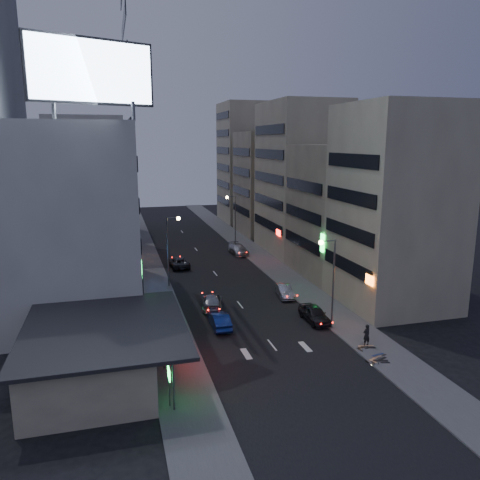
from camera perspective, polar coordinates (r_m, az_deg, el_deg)
name	(u,v)px	position (r m, az deg, el deg)	size (l,w,h in m)	color
ground	(290,367)	(36.02, 6.09, -15.18)	(180.00, 180.00, 0.00)	black
sidewalk_left	(149,269)	(62.09, -11.08, -3.52)	(4.00, 120.00, 0.12)	#4C4C4F
sidewalk_right	(265,261)	(65.09, 3.11, -2.59)	(4.00, 120.00, 0.12)	#4C4C4F
food_court	(93,353)	(34.94, -17.52, -12.98)	(11.00, 13.00, 3.88)	#B6AE8E
white_building	(62,216)	(50.58, -20.84, 2.77)	(14.00, 24.00, 18.00)	silver
shophouse_near	(395,207)	(48.87, 18.41, 3.83)	(10.00, 11.00, 20.00)	#B6AE8E
shophouse_mid	(344,211)	(59.19, 12.57, 3.52)	(11.00, 12.00, 16.00)	tan
shophouse_far	(300,178)	(70.36, 7.38, 7.46)	(10.00, 14.00, 22.00)	#B6AE8E
far_left_a	(88,184)	(75.13, -18.02, 6.50)	(11.00, 10.00, 20.00)	silver
far_left_b	(89,192)	(88.32, -17.88, 5.60)	(12.00, 10.00, 15.00)	slate
far_right_a	(271,183)	(84.68, 3.75, 6.92)	(11.00, 12.00, 18.00)	tan
far_right_b	(251,163)	(97.95, 1.37, 9.38)	(12.00, 12.00, 24.00)	#B6AE8E
billboard	(92,72)	(40.11, -17.60, 18.98)	(9.52, 3.75, 6.20)	#595B60
street_lamp_right_near	(330,271)	(41.47, 10.87, -3.68)	(1.60, 0.44, 8.02)	#595B60
street_lamp_left	(171,241)	(53.28, -8.41, -0.12)	(1.60, 0.44, 8.02)	#595B60
street_lamp_right_far	(233,214)	(72.86, -0.89, 3.25)	(1.60, 0.44, 8.02)	#595B60
parked_car_right_near	(314,314)	(44.30, 9.06, -8.88)	(1.77, 4.40, 1.50)	#26252A
parked_car_right_mid	(284,291)	(50.60, 5.43, -6.22)	(1.38, 3.95, 1.30)	#AEAFB7
parked_car_left	(179,262)	(62.46, -7.50, -2.71)	(2.28, 4.95, 1.37)	#2C2B31
parked_car_right_far	(238,249)	(69.05, -0.23, -1.15)	(2.07, 5.09, 1.48)	#ADB0B6
road_car_blue	(219,320)	(42.46, -2.52, -9.75)	(1.47, 4.21, 1.39)	navy
road_car_silver	(212,301)	(47.21, -3.42, -7.49)	(1.95, 4.79, 1.39)	#9EA1A6
person	(366,335)	(39.94, 15.16, -11.11)	(0.66, 0.43, 1.81)	black
scooter_black_a	(388,353)	(38.05, 17.62, -12.97)	(1.94, 0.65, 1.18)	black
scooter_silver_a	(381,348)	(38.63, 16.80, -12.48)	(2.03, 0.68, 1.24)	#A1A4A8
scooter_blue	(383,347)	(39.18, 17.04, -12.32)	(1.67, 0.56, 1.02)	navy
scooter_black_b	(368,339)	(40.13, 15.34, -11.57)	(1.77, 0.59, 1.08)	black
scooter_silver_b	(374,339)	(40.21, 16.06, -11.49)	(1.92, 0.64, 1.18)	#B0B3B8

